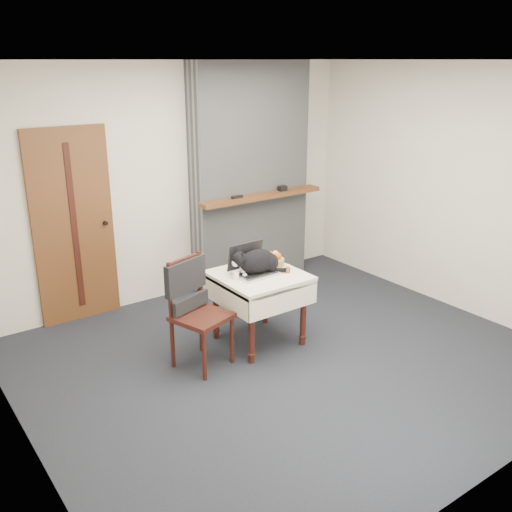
{
  "coord_description": "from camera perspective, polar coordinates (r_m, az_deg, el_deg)",
  "views": [
    {
      "loc": [
        -2.94,
        -3.59,
        2.61
      ],
      "look_at": [
        -0.07,
        0.39,
        0.91
      ],
      "focal_mm": 40.0,
      "sensor_mm": 36.0,
      "label": 1
    }
  ],
  "objects": [
    {
      "name": "fruit_basket",
      "position": [
        5.56,
        1.66,
        -0.39
      ],
      "size": [
        0.23,
        0.23,
        0.13
      ],
      "color": "olive",
      "rests_on": "side_table"
    },
    {
      "name": "desk_clutter",
      "position": [
        5.44,
        1.34,
        -1.37
      ],
      "size": [
        0.13,
        0.08,
        0.01
      ],
      "primitive_type": "cube",
      "rotation": [
        0.0,
        0.0,
        0.51
      ],
      "color": "black",
      "rests_on": "side_table"
    },
    {
      "name": "laptop",
      "position": [
        5.34,
        -0.47,
        -1.01
      ],
      "size": [
        0.4,
        0.34,
        0.29
      ],
      "rotation": [
        0.0,
        0.0,
        0.04
      ],
      "color": "#B7B7BC",
      "rests_on": "side_table"
    },
    {
      "name": "cream_jar",
      "position": [
        5.21,
        -2.04,
        -1.96
      ],
      "size": [
        0.06,
        0.06,
        0.07
      ],
      "primitive_type": "cylinder",
      "color": "white",
      "rests_on": "side_table"
    },
    {
      "name": "room_shell",
      "position": [
        5.08,
        0.13,
        9.56
      ],
      "size": [
        4.52,
        4.01,
        2.61
      ],
      "color": "beige",
      "rests_on": "ground"
    },
    {
      "name": "ground",
      "position": [
        5.32,
        3.1,
        -10.23
      ],
      "size": [
        4.5,
        4.5,
        0.0
      ],
      "primitive_type": "plane",
      "color": "black",
      "rests_on": "ground"
    },
    {
      "name": "pill_bottle",
      "position": [
        5.36,
        3.2,
        -1.28
      ],
      "size": [
        0.04,
        0.04,
        0.08
      ],
      "color": "#9E3F13",
      "rests_on": "side_table"
    },
    {
      "name": "door",
      "position": [
        6.05,
        -17.78,
        2.78
      ],
      "size": [
        0.82,
        0.1,
        2.0
      ],
      "color": "brown",
      "rests_on": "ground"
    },
    {
      "name": "chair",
      "position": [
        5.04,
        -6.36,
        -4.12
      ],
      "size": [
        0.55,
        0.55,
        0.99
      ],
      "rotation": [
        0.0,
        0.0,
        0.3
      ],
      "color": "#36120E",
      "rests_on": "ground"
    },
    {
      "name": "cat",
      "position": [
        5.31,
        0.24,
        -0.59
      ],
      "size": [
        0.54,
        0.3,
        0.27
      ],
      "rotation": [
        0.0,
        0.0,
        -0.14
      ],
      "color": "black",
      "rests_on": "side_table"
    },
    {
      "name": "chimney",
      "position": [
        6.79,
        -0.58,
        7.99
      ],
      "size": [
        1.62,
        0.48,
        2.6
      ],
      "color": "gray",
      "rests_on": "ground"
    },
    {
      "name": "side_table",
      "position": [
        5.38,
        0.31,
        -2.93
      ],
      "size": [
        0.78,
        0.78,
        0.7
      ],
      "color": "#36120E",
      "rests_on": "ground"
    }
  ]
}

